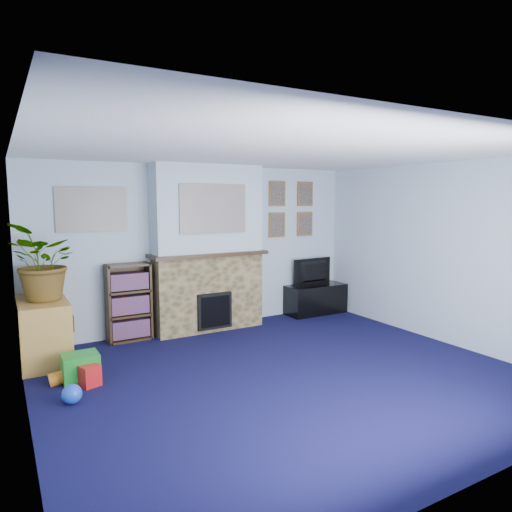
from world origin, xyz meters
TOP-DOWN VIEW (x-y plane):
  - floor at (0.00, 0.00)m, footprint 5.00×4.50m
  - ceiling at (0.00, 0.00)m, footprint 5.00×4.50m
  - wall_back at (0.00, 2.25)m, footprint 5.00×0.04m
  - wall_front at (0.00, -2.25)m, footprint 5.00×0.04m
  - wall_left at (-2.50, 0.00)m, footprint 0.04×4.50m
  - wall_right at (2.50, 0.00)m, footprint 0.04×4.50m
  - chimney_breast at (0.00, 2.05)m, footprint 1.72×0.50m
  - collage_main at (0.00, 1.84)m, footprint 1.00×0.03m
  - collage_left at (-1.55, 2.23)m, footprint 0.90×0.03m
  - portrait_tl at (1.30, 2.23)m, footprint 0.30×0.03m
  - portrait_tr at (1.85, 2.23)m, footprint 0.30×0.03m
  - portrait_bl at (1.30, 2.23)m, footprint 0.30×0.03m
  - portrait_br at (1.85, 2.23)m, footprint 0.30×0.03m
  - tv_stand at (1.95, 2.03)m, footprint 1.03×0.43m
  - television at (1.95, 2.05)m, footprint 0.77×0.15m
  - bookshelf at (-1.15, 2.11)m, footprint 0.58×0.28m
  - sideboard at (-2.24, 1.75)m, footprint 0.53×0.96m
  - potted_plant at (-2.19, 1.70)m, footprint 0.81×0.90m
  - mantel_clock at (-0.01, 2.00)m, footprint 0.10×0.06m
  - mantel_candle at (0.35, 2.00)m, footprint 0.05×0.05m
  - mantel_teddy at (-0.54, 2.00)m, footprint 0.14×0.14m
  - mantel_can at (0.77, 2.00)m, footprint 0.07×0.07m
  - green_crate at (-1.96, 0.93)m, footprint 0.37×0.30m
  - toy_ball at (-2.13, 0.39)m, footprint 0.19×0.19m
  - toy_block at (-1.91, 0.75)m, footprint 0.23×0.23m
  - toy_tube at (-2.12, 0.96)m, footprint 0.33×0.14m

SIDE VIEW (x-z plane):
  - floor at x=0.00m, z-range -0.01..0.01m
  - toy_tube at x=-2.12m, z-range -0.02..0.16m
  - toy_ball at x=-2.13m, z-range 0.00..0.18m
  - toy_block at x=-1.91m, z-range 0.00..0.22m
  - green_crate at x=-1.96m, z-range -0.01..0.29m
  - tv_stand at x=1.95m, z-range -0.02..0.47m
  - sideboard at x=-2.24m, z-range -0.02..0.72m
  - bookshelf at x=-1.15m, z-range -0.02..1.03m
  - television at x=1.95m, z-range 0.49..0.93m
  - chimney_breast at x=0.00m, z-range -0.02..2.38m
  - potted_plant at x=-2.19m, z-range 0.74..1.65m
  - wall_back at x=0.00m, z-range 0.00..2.40m
  - wall_front at x=0.00m, z-range 0.00..2.40m
  - wall_left at x=-2.50m, z-range 0.00..2.40m
  - wall_right at x=2.50m, z-range 0.00..2.40m
  - mantel_can at x=0.77m, z-range 1.14..1.28m
  - mantel_teddy at x=-0.54m, z-range 1.15..1.28m
  - mantel_clock at x=-0.01m, z-range 1.15..1.29m
  - mantel_candle at x=0.35m, z-range 1.15..1.31m
  - portrait_bl at x=1.30m, z-range 1.30..1.70m
  - portrait_br at x=1.85m, z-range 1.30..1.70m
  - collage_left at x=-1.55m, z-range 1.49..2.07m
  - collage_main at x=0.00m, z-range 1.44..2.12m
  - portrait_tl at x=1.30m, z-range 1.80..2.20m
  - portrait_tr at x=1.85m, z-range 1.80..2.20m
  - ceiling at x=0.00m, z-range 2.40..2.40m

